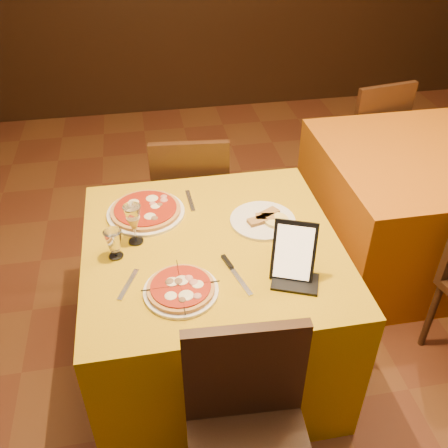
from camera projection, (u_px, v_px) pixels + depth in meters
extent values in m
cube|color=#5E2D19|center=(259.00, 415.00, 2.33)|extent=(6.00, 7.00, 0.01)
cube|color=#C2960C|center=(213.00, 304.00, 2.37)|extent=(1.10, 1.10, 0.75)
cube|color=#AD580B|center=(411.00, 208.00, 3.01)|extent=(1.10, 1.10, 0.75)
cylinder|color=white|center=(181.00, 291.00, 1.90)|extent=(0.29, 0.29, 0.01)
cylinder|color=#AD4C23|center=(181.00, 288.00, 1.89)|extent=(0.26, 0.26, 0.02)
cylinder|color=white|center=(146.00, 213.00, 2.32)|extent=(0.36, 0.36, 0.01)
cylinder|color=#AD4C23|center=(146.00, 210.00, 2.31)|extent=(0.32, 0.32, 0.02)
cylinder|color=white|center=(263.00, 220.00, 2.27)|extent=(0.30, 0.30, 0.01)
cylinder|color=olive|center=(263.00, 217.00, 2.26)|extent=(0.18, 0.18, 0.02)
cube|color=black|center=(294.00, 251.00, 1.92)|extent=(0.19, 0.15, 0.23)
cube|color=silver|center=(237.00, 276.00, 1.98)|extent=(0.08, 0.24, 0.01)
cube|color=silver|center=(128.00, 284.00, 1.94)|extent=(0.09, 0.17, 0.01)
cube|color=#B5B6BC|center=(190.00, 201.00, 2.40)|extent=(0.03, 0.18, 0.01)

